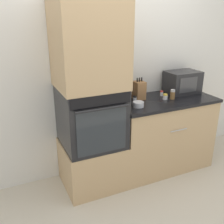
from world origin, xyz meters
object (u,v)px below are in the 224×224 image
microwave (182,82)px  condiment_jar_back (173,94)px  knife_block (139,90)px  condiment_jar_mid (135,99)px  bowl (138,104)px  condiment_jar_far (162,93)px  wall_oven (91,116)px  condiment_jar_near (165,97)px

microwave → condiment_jar_back: 0.33m
knife_block → condiment_jar_mid: bearing=-145.6°
bowl → knife_block: bearing=58.6°
condiment_jar_mid → condiment_jar_far: (0.40, 0.05, -0.00)m
microwave → condiment_jar_far: bearing=-177.2°
microwave → knife_block: bearing=-179.4°
knife_block → wall_oven: bearing=-169.4°
knife_block → microwave: bearing=0.6°
wall_oven → condiment_jar_far: size_ratio=10.27×
condiment_jar_mid → condiment_jar_back: bearing=-13.0°
bowl → condiment_jar_far: bearing=26.3°
condiment_jar_mid → condiment_jar_far: size_ratio=1.02×
condiment_jar_back → bowl: bearing=-172.1°
knife_block → condiment_jar_mid: knife_block is taller
knife_block → bowl: 0.28m
knife_block → condiment_jar_near: knife_block is taller
microwave → bowl: (-0.77, -0.24, -0.11)m
bowl → microwave: bearing=17.4°
wall_oven → condiment_jar_near: wall_oven is taller
wall_oven → bowl: 0.52m
condiment_jar_near → condiment_jar_mid: bearing=167.2°
knife_block → condiment_jar_far: size_ratio=4.07×
wall_oven → microwave: bearing=5.7°
bowl → wall_oven: bearing=167.1°
microwave → wall_oven: bearing=-174.3°
condiment_jar_near → condiment_jar_back: bearing=-13.9°
condiment_jar_back → microwave: bearing=32.4°
bowl → condiment_jar_mid: bearing=73.1°
knife_block → condiment_jar_far: 0.32m
condiment_jar_mid → condiment_jar_far: 0.41m
microwave → condiment_jar_far: size_ratio=6.67×
wall_oven → knife_block: 0.67m
condiment_jar_near → condiment_jar_far: (0.04, 0.13, -0.00)m
microwave → condiment_jar_back: (-0.27, -0.17, -0.08)m
wall_oven → condiment_jar_back: 1.00m
condiment_jar_near → condiment_jar_far: bearing=71.7°
microwave → knife_block: (-0.62, -0.01, -0.03)m
bowl → condiment_jar_near: bearing=12.4°
condiment_jar_near → condiment_jar_mid: condiment_jar_near is taller
microwave → condiment_jar_back: size_ratio=3.66×
bowl → condiment_jar_far: (0.45, 0.22, 0.00)m
condiment_jar_mid → condiment_jar_back: 0.46m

